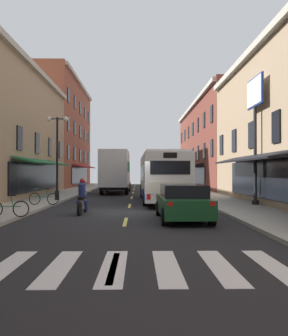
{
  "coord_description": "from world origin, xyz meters",
  "views": [
    {
      "loc": [
        0.51,
        -17.19,
        1.94
      ],
      "look_at": [
        0.85,
        4.34,
        2.2
      ],
      "focal_mm": 37.33,
      "sensor_mm": 36.0,
      "label": 1
    }
  ],
  "objects_px": {
    "sedan_mid": "(183,202)",
    "bicycle_near": "(8,208)",
    "billboard_sign": "(255,109)",
    "motorcycle_rider": "(82,199)",
    "street_lamp_twin": "(57,154)",
    "transit_bus": "(161,176)",
    "box_truck": "(116,172)",
    "bicycle_mid": "(44,198)",
    "sedan_near": "(123,183)"
  },
  "relations": [
    {
      "from": "billboard_sign",
      "to": "box_truck",
      "type": "bearing_deg",
      "value": 124.04
    },
    {
      "from": "bicycle_near",
      "to": "bicycle_mid",
      "type": "height_order",
      "value": "same"
    },
    {
      "from": "transit_bus",
      "to": "sedan_mid",
      "type": "xyz_separation_m",
      "value": [
        0.27,
        -9.28,
        -0.93
      ]
    },
    {
      "from": "bicycle_near",
      "to": "street_lamp_twin",
      "type": "relative_size",
      "value": 0.31
    },
    {
      "from": "motorcycle_rider",
      "to": "bicycle_near",
      "type": "distance_m",
      "value": 3.45
    },
    {
      "from": "box_truck",
      "to": "street_lamp_twin",
      "type": "bearing_deg",
      "value": -109.27
    },
    {
      "from": "box_truck",
      "to": "bicycle_near",
      "type": "distance_m",
      "value": 18.42
    },
    {
      "from": "billboard_sign",
      "to": "sedan_mid",
      "type": "relative_size",
      "value": 1.64
    },
    {
      "from": "box_truck",
      "to": "bicycle_mid",
      "type": "distance_m",
      "value": 13.22
    },
    {
      "from": "transit_bus",
      "to": "motorcycle_rider",
      "type": "distance_m",
      "value": 8.28
    },
    {
      "from": "bicycle_mid",
      "to": "billboard_sign",
      "type": "bearing_deg",
      "value": -0.08
    },
    {
      "from": "sedan_near",
      "to": "sedan_mid",
      "type": "distance_m",
      "value": 28.35
    },
    {
      "from": "sedan_near",
      "to": "motorcycle_rider",
      "type": "relative_size",
      "value": 2.05
    },
    {
      "from": "billboard_sign",
      "to": "sedan_near",
      "type": "height_order",
      "value": "billboard_sign"
    },
    {
      "from": "sedan_near",
      "to": "bicycle_mid",
      "type": "bearing_deg",
      "value": -98.36
    },
    {
      "from": "sedan_near",
      "to": "transit_bus",
      "type": "bearing_deg",
      "value": -79.72
    },
    {
      "from": "sedan_mid",
      "to": "bicycle_near",
      "type": "relative_size",
      "value": 2.54
    },
    {
      "from": "transit_bus",
      "to": "motorcycle_rider",
      "type": "height_order",
      "value": "transit_bus"
    },
    {
      "from": "billboard_sign",
      "to": "motorcycle_rider",
      "type": "distance_m",
      "value": 10.77
    },
    {
      "from": "transit_bus",
      "to": "box_truck",
      "type": "height_order",
      "value": "box_truck"
    },
    {
      "from": "box_truck",
      "to": "sedan_near",
      "type": "distance_m",
      "value": 10.17
    },
    {
      "from": "transit_bus",
      "to": "street_lamp_twin",
      "type": "xyz_separation_m",
      "value": [
        -6.85,
        -0.51,
        1.5
      ]
    },
    {
      "from": "bicycle_mid",
      "to": "sedan_mid",
      "type": "bearing_deg",
      "value": -36.89
    },
    {
      "from": "billboard_sign",
      "to": "bicycle_near",
      "type": "bearing_deg",
      "value": -155.67
    },
    {
      "from": "box_truck",
      "to": "sedan_mid",
      "type": "relative_size",
      "value": 1.78
    },
    {
      "from": "sedan_mid",
      "to": "bicycle_mid",
      "type": "bearing_deg",
      "value": 143.11
    },
    {
      "from": "motorcycle_rider",
      "to": "bicycle_near",
      "type": "relative_size",
      "value": 1.21
    },
    {
      "from": "motorcycle_rider",
      "to": "street_lamp_twin",
      "type": "relative_size",
      "value": 0.38
    },
    {
      "from": "sedan_near",
      "to": "billboard_sign",
      "type": "bearing_deg",
      "value": -69.76
    },
    {
      "from": "sedan_mid",
      "to": "motorcycle_rider",
      "type": "distance_m",
      "value": 4.91
    },
    {
      "from": "sedan_near",
      "to": "street_lamp_twin",
      "type": "xyz_separation_m",
      "value": [
        -3.44,
        -19.34,
        2.48
      ]
    },
    {
      "from": "box_truck",
      "to": "motorcycle_rider",
      "type": "bearing_deg",
      "value": -91.89
    },
    {
      "from": "sedan_near",
      "to": "motorcycle_rider",
      "type": "bearing_deg",
      "value": -91.59
    },
    {
      "from": "transit_bus",
      "to": "sedan_mid",
      "type": "relative_size",
      "value": 2.61
    },
    {
      "from": "box_truck",
      "to": "motorcycle_rider",
      "type": "height_order",
      "value": "box_truck"
    },
    {
      "from": "sedan_mid",
      "to": "bicycle_mid",
      "type": "relative_size",
      "value": 2.55
    },
    {
      "from": "transit_bus",
      "to": "motorcycle_rider",
      "type": "relative_size",
      "value": 5.49
    },
    {
      "from": "box_truck",
      "to": "motorcycle_rider",
      "type": "xyz_separation_m",
      "value": [
        -0.52,
        -15.86,
        -1.28
      ]
    },
    {
      "from": "sedan_mid",
      "to": "motorcycle_rider",
      "type": "xyz_separation_m",
      "value": [
        -4.41,
        2.17,
        -0.02
      ]
    },
    {
      "from": "sedan_near",
      "to": "box_truck",
      "type": "bearing_deg",
      "value": -91.12
    },
    {
      "from": "sedan_near",
      "to": "motorcycle_rider",
      "type": "distance_m",
      "value": 25.96
    },
    {
      "from": "box_truck",
      "to": "bicycle_mid",
      "type": "height_order",
      "value": "box_truck"
    },
    {
      "from": "transit_bus",
      "to": "box_truck",
      "type": "distance_m",
      "value": 9.47
    },
    {
      "from": "billboard_sign",
      "to": "bicycle_near",
      "type": "xyz_separation_m",
      "value": [
        -11.77,
        -5.32,
        -4.97
      ]
    },
    {
      "from": "sedan_mid",
      "to": "transit_bus",
      "type": "bearing_deg",
      "value": 91.66
    },
    {
      "from": "motorcycle_rider",
      "to": "sedan_mid",
      "type": "bearing_deg",
      "value": -26.21
    },
    {
      "from": "sedan_mid",
      "to": "bicycle_near",
      "type": "distance_m",
      "value": 7.03
    },
    {
      "from": "bicycle_near",
      "to": "street_lamp_twin",
      "type": "distance_m",
      "value": 9.22
    },
    {
      "from": "bicycle_near",
      "to": "transit_bus",
      "type": "bearing_deg",
      "value": 54.09
    },
    {
      "from": "bicycle_near",
      "to": "street_lamp_twin",
      "type": "height_order",
      "value": "street_lamp_twin"
    }
  ]
}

